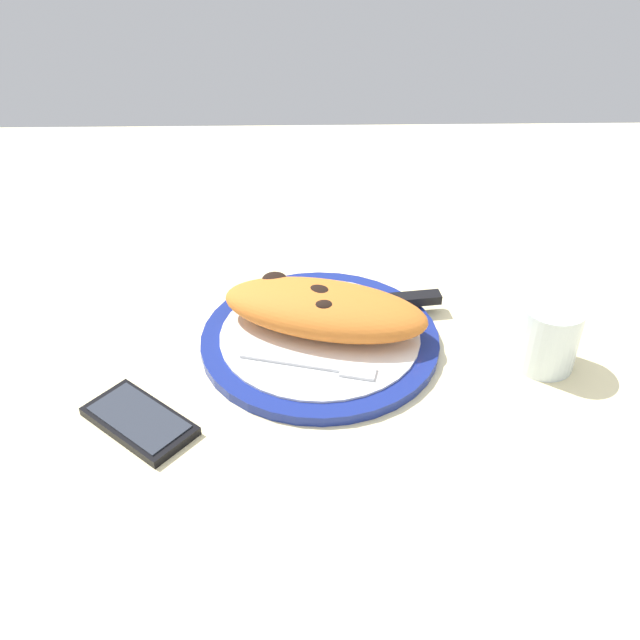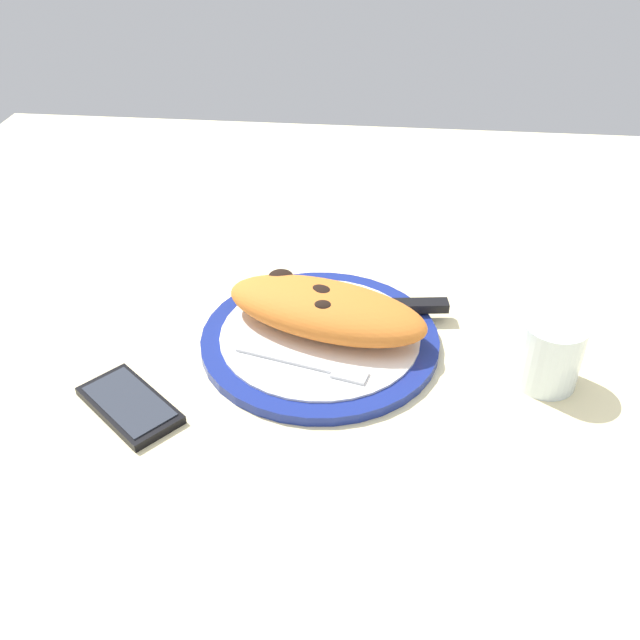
# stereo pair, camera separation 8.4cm
# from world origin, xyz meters

# --- Properties ---
(ground_plane) EXTENTS (1.50, 1.50, 0.03)m
(ground_plane) POSITION_xyz_m (0.00, 0.00, -0.01)
(ground_plane) COLOR beige
(plate) EXTENTS (0.29, 0.29, 0.02)m
(plate) POSITION_xyz_m (0.00, 0.00, 0.01)
(plate) COLOR navy
(plate) RESTS_ON ground_plane
(calzone) EXTENTS (0.27, 0.17, 0.05)m
(calzone) POSITION_xyz_m (0.01, 0.01, 0.04)
(calzone) COLOR orange
(calzone) RESTS_ON plate
(fork) EXTENTS (0.16, 0.05, 0.00)m
(fork) POSITION_xyz_m (-0.00, -0.07, 0.02)
(fork) COLOR silver
(fork) RESTS_ON plate
(knife) EXTENTS (0.22, 0.05, 0.01)m
(knife) POSITION_xyz_m (0.08, 0.06, 0.02)
(knife) COLOR silver
(knife) RESTS_ON plate
(smartphone) EXTENTS (0.14, 0.13, 0.01)m
(smartphone) POSITION_xyz_m (-0.20, -0.14, 0.01)
(smartphone) COLOR black
(smartphone) RESTS_ON ground_plane
(water_glass) EXTENTS (0.07, 0.07, 0.08)m
(water_glass) POSITION_xyz_m (0.26, -0.04, 0.04)
(water_glass) COLOR silver
(water_glass) RESTS_ON ground_plane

